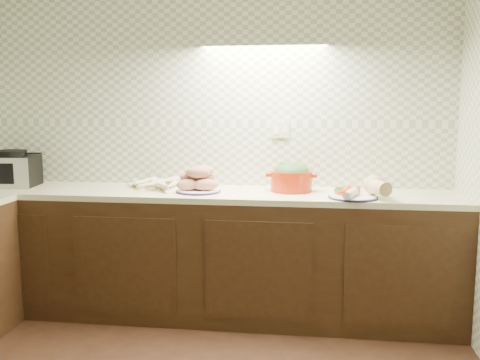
# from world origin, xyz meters

# --- Properties ---
(room) EXTENTS (3.60, 3.60, 2.60)m
(room) POSITION_xyz_m (0.00, 0.00, 1.63)
(room) COLOR black
(room) RESTS_ON ground
(counter) EXTENTS (3.60, 3.60, 0.90)m
(counter) POSITION_xyz_m (-0.68, 0.68, 0.45)
(counter) COLOR black
(counter) RESTS_ON ground
(toaster_oven) EXTENTS (0.41, 0.34, 0.27)m
(toaster_oven) POSITION_xyz_m (-1.43, 1.53, 1.02)
(toaster_oven) COLOR black
(toaster_oven) RESTS_ON counter
(parsnip_pile) EXTENTS (0.44, 0.42, 0.08)m
(parsnip_pile) POSITION_xyz_m (-0.34, 1.56, 0.93)
(parsnip_pile) COLOR beige
(parsnip_pile) RESTS_ON counter
(sweet_potato_plate) EXTENTS (0.31, 0.31, 0.19)m
(sweet_potato_plate) POSITION_xyz_m (0.00, 1.46, 0.97)
(sweet_potato_plate) COLOR #1A1944
(sweet_potato_plate) RESTS_ON counter
(onion_bowl) EXTENTS (0.13, 0.13, 0.10)m
(onion_bowl) POSITION_xyz_m (-0.02, 1.62, 0.94)
(onion_bowl) COLOR black
(onion_bowl) RESTS_ON counter
(dutch_oven) EXTENTS (0.36, 0.29, 0.20)m
(dutch_oven) POSITION_xyz_m (0.64, 1.57, 1.00)
(dutch_oven) COLOR #B3260C
(dutch_oven) RESTS_ON counter
(veg_plate) EXTENTS (0.40, 0.39, 0.15)m
(veg_plate) POSITION_xyz_m (1.12, 1.38, 0.95)
(veg_plate) COLOR #1A1944
(veg_plate) RESTS_ON counter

